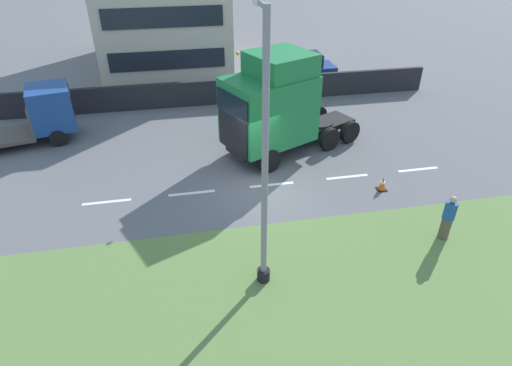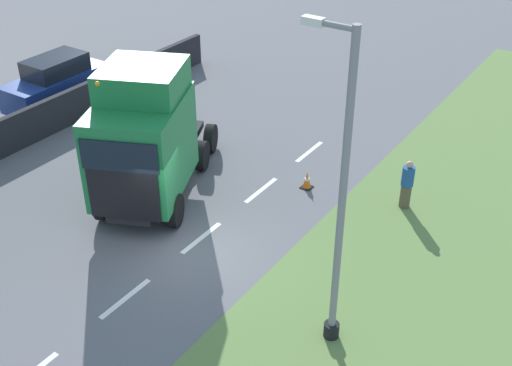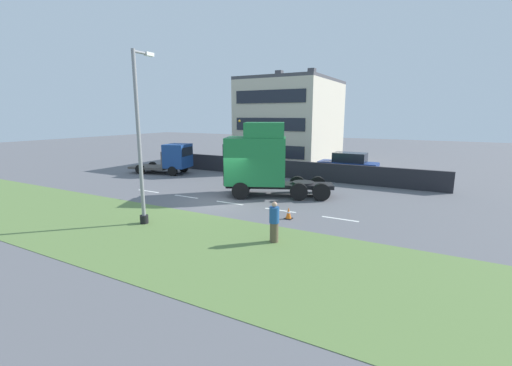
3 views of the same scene
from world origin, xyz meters
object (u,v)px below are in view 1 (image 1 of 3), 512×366
at_px(flatbed_truck, 42,113).
at_px(lamp_post, 264,179).
at_px(parked_car, 298,71).
at_px(lorry_cab, 274,107).
at_px(pedestrian, 448,218).
at_px(traffic_cone_lead, 383,184).

xyz_separation_m(flatbed_truck, lamp_post, (-11.06, -8.26, 2.17)).
relative_size(flatbed_truck, parked_car, 1.24).
xyz_separation_m(lorry_cab, flatbed_truck, (3.49, 10.30, -0.92)).
distance_m(lorry_cab, flatbed_truck, 10.92).
xyz_separation_m(flatbed_truck, parked_car, (4.70, -13.74, -0.33)).
relative_size(lamp_post, pedestrian, 4.66).
distance_m(lorry_cab, parked_car, 8.97).
bearing_deg(lorry_cab, traffic_cone_lead, -160.77).
bearing_deg(lamp_post, traffic_cone_lead, -55.37).
distance_m(lamp_post, traffic_cone_lead, 7.52).
distance_m(lorry_cab, traffic_cone_lead, 5.50).
relative_size(parked_car, pedestrian, 2.70).
relative_size(pedestrian, traffic_cone_lead, 2.85).
xyz_separation_m(pedestrian, traffic_cone_lead, (3.14, 0.74, -0.53)).
height_order(lorry_cab, parked_car, lorry_cab).
bearing_deg(flatbed_truck, lamp_post, 24.32).
xyz_separation_m(parked_car, pedestrian, (-15.04, -0.84, -0.20)).
height_order(flatbed_truck, lamp_post, lamp_post).
distance_m(parked_car, lamp_post, 16.88).
height_order(lorry_cab, flatbed_truck, lorry_cab).
relative_size(parked_car, lamp_post, 0.58).
xyz_separation_m(lorry_cab, traffic_cone_lead, (-3.71, -3.54, -1.98)).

